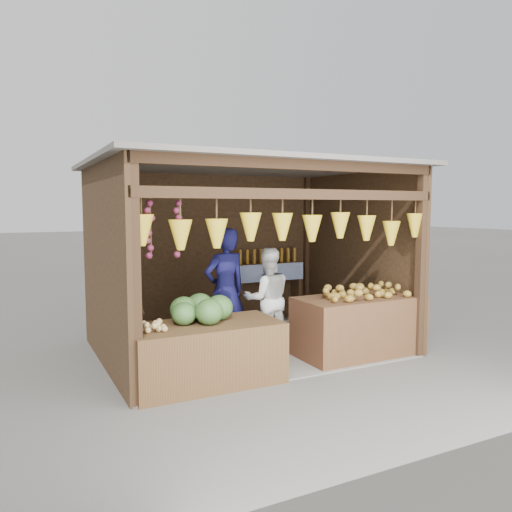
# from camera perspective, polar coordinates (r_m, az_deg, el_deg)

# --- Properties ---
(ground) EXTENTS (80.00, 80.00, 0.00)m
(ground) POSITION_cam_1_polar(r_m,az_deg,el_deg) (7.42, -1.09, -10.44)
(ground) COLOR #514F49
(ground) RESTS_ON ground
(stall_structure) EXTENTS (4.30, 3.30, 2.66)m
(stall_structure) POSITION_cam_1_polar(r_m,az_deg,el_deg) (7.10, -1.21, 2.48)
(stall_structure) COLOR slate
(stall_structure) RESTS_ON ground
(back_shelf) EXTENTS (1.25, 0.32, 1.32)m
(back_shelf) POSITION_cam_1_polar(r_m,az_deg,el_deg) (8.84, 1.44, -2.09)
(back_shelf) COLOR #382314
(back_shelf) RESTS_ON ground
(counter_left) EXTENTS (1.76, 0.85, 0.71)m
(counter_left) POSITION_cam_1_polar(r_m,az_deg,el_deg) (5.92, -5.83, -11.04)
(counter_left) COLOR #492A18
(counter_left) RESTS_ON ground
(counter_right) EXTENTS (1.76, 0.85, 0.82)m
(counter_right) POSITION_cam_1_polar(r_m,az_deg,el_deg) (7.12, 11.66, -7.84)
(counter_right) COLOR #4E2C1A
(counter_right) RESTS_ON ground
(stool) EXTENTS (0.30, 0.30, 0.28)m
(stool) POSITION_cam_1_polar(r_m,az_deg,el_deg) (7.09, -14.51, -10.22)
(stool) COLOR black
(stool) RESTS_ON ground
(man_standing) EXTENTS (0.70, 0.51, 1.77)m
(man_standing) POSITION_cam_1_polar(r_m,az_deg,el_deg) (7.01, -3.56, -4.00)
(man_standing) COLOR #121244
(man_standing) RESTS_ON ground
(woman_standing) EXTENTS (0.82, 0.70, 1.47)m
(woman_standing) POSITION_cam_1_polar(r_m,az_deg,el_deg) (7.21, 1.30, -4.90)
(woman_standing) COLOR white
(woman_standing) RESTS_ON ground
(vendor_seated) EXTENTS (0.54, 0.44, 0.97)m
(vendor_seated) POSITION_cam_1_polar(r_m,az_deg,el_deg) (6.95, -14.63, -5.27)
(vendor_seated) COLOR brown
(vendor_seated) RESTS_ON stool
(melon_pile) EXTENTS (1.00, 0.50, 0.32)m
(melon_pile) POSITION_cam_1_polar(r_m,az_deg,el_deg) (5.86, -6.55, -6.02)
(melon_pile) COLOR #124314
(melon_pile) RESTS_ON counter_left
(tanfruit_pile) EXTENTS (0.34, 0.40, 0.13)m
(tanfruit_pile) POSITION_cam_1_polar(r_m,az_deg,el_deg) (5.56, -11.80, -7.75)
(tanfruit_pile) COLOR tan
(tanfruit_pile) RESTS_ON counter_left
(mango_pile) EXTENTS (1.40, 0.64, 0.22)m
(mango_pile) POSITION_cam_1_polar(r_m,az_deg,el_deg) (6.97, 12.03, -3.77)
(mango_pile) COLOR #B03F17
(mango_pile) RESTS_ON counter_right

